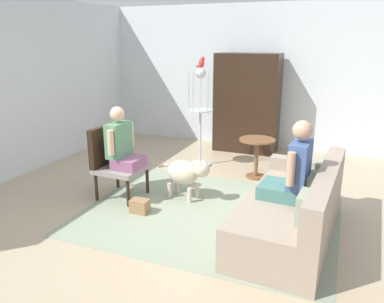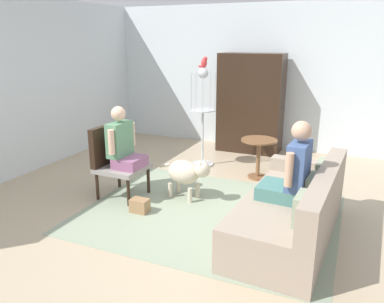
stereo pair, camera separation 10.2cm
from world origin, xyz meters
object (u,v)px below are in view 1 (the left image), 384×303
(person_on_armchair, at_px, (122,144))
(parrot, at_px, (202,62))
(person_on_couch, at_px, (293,170))
(armoire_cabinet, at_px, (247,103))
(handbag, at_px, (140,206))
(couch, at_px, (294,211))
(round_end_table, at_px, (257,151))
(bird_cage_stand, at_px, (200,115))
(dog, at_px, (186,172))
(armchair, at_px, (113,158))

(person_on_armchair, height_order, parrot, parrot)
(person_on_couch, xyz_separation_m, armoire_cabinet, (-1.27, 3.11, 0.15))
(parrot, height_order, handbag, parrot)
(person_on_couch, bearing_deg, couch, 26.82)
(round_end_table, xyz_separation_m, bird_cage_stand, (-1.01, 0.24, 0.44))
(parrot, height_order, armoire_cabinet, armoire_cabinet)
(couch, relative_size, person_on_armchair, 2.52)
(parrot, relative_size, handbag, 0.79)
(person_on_armchair, height_order, bird_cage_stand, bird_cage_stand)
(bird_cage_stand, height_order, handbag, bird_cage_stand)
(bird_cage_stand, xyz_separation_m, armoire_cabinet, (0.48, 1.20, 0.05))
(dog, relative_size, parrot, 4.52)
(parrot, bearing_deg, couch, -46.64)
(person_on_couch, height_order, handbag, person_on_couch)
(round_end_table, height_order, handbag, round_end_table)
(bird_cage_stand, bearing_deg, round_end_table, -13.45)
(couch, height_order, dog, couch)
(person_on_couch, xyz_separation_m, person_on_armchair, (-2.21, 0.25, -0.02))
(couch, relative_size, parrot, 11.64)
(couch, bearing_deg, bird_cage_stand, 133.60)
(person_on_couch, distance_m, person_on_armchair, 2.23)
(person_on_armchair, distance_m, round_end_table, 2.07)
(armchair, height_order, parrot, parrot)
(dog, distance_m, bird_cage_stand, 1.51)
(parrot, bearing_deg, person_on_couch, -47.75)
(round_end_table, relative_size, parrot, 3.54)
(person_on_armchair, height_order, dog, person_on_armchair)
(bird_cage_stand, relative_size, armoire_cabinet, 0.89)
(couch, bearing_deg, armoire_cabinet, 113.13)
(person_on_armchair, bearing_deg, person_on_couch, -6.53)
(armchair, bearing_deg, bird_cage_stand, 69.56)
(round_end_table, xyz_separation_m, parrot, (-1.00, 0.24, 1.28))
(couch, relative_size, armoire_cabinet, 1.11)
(round_end_table, distance_m, dog, 1.33)
(armoire_cabinet, bearing_deg, dog, -93.33)
(armchair, distance_m, parrot, 2.12)
(person_on_armchair, xyz_separation_m, bird_cage_stand, (0.46, 1.66, 0.12))
(armchair, bearing_deg, armoire_cabinet, 68.93)
(bird_cage_stand, bearing_deg, person_on_couch, -47.50)
(person_on_couch, bearing_deg, round_end_table, 113.93)
(dog, xyz_separation_m, bird_cage_stand, (-0.33, 1.39, 0.50))
(handbag, bearing_deg, parrot, 88.85)
(person_on_armchair, distance_m, dog, 0.92)
(handbag, bearing_deg, dog, 60.17)
(person_on_couch, xyz_separation_m, bird_cage_stand, (-1.75, 1.91, 0.10))
(round_end_table, bearing_deg, armchair, -139.04)
(person_on_couch, relative_size, handbag, 3.84)
(round_end_table, bearing_deg, person_on_couch, -66.07)
(dog, bearing_deg, person_on_couch, -20.24)
(person_on_couch, bearing_deg, parrot, 132.25)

